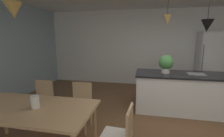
% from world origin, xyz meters
% --- Properties ---
extents(ground_plane, '(10.00, 8.40, 0.04)m').
position_xyz_m(ground_plane, '(0.00, 0.00, -0.02)').
color(ground_plane, brown).
extents(wall_back_kitchen, '(10.00, 0.12, 2.70)m').
position_xyz_m(wall_back_kitchen, '(0.00, 3.26, 1.35)').
color(wall_back_kitchen, white).
rests_on(wall_back_kitchen, ground_plane).
extents(dining_table, '(1.83, 0.91, 0.75)m').
position_xyz_m(dining_table, '(-2.06, -0.89, 0.68)').
color(dining_table, tan).
rests_on(dining_table, ground_plane).
extents(chair_kitchen_end, '(0.43, 0.43, 0.87)m').
position_xyz_m(chair_kitchen_end, '(-0.78, -0.90, 0.47)').
color(chair_kitchen_end, tan).
rests_on(chair_kitchen_end, ground_plane).
extents(chair_far_right, '(0.41, 0.41, 0.87)m').
position_xyz_m(chair_far_right, '(-1.65, -0.07, 0.47)').
color(chair_far_right, tan).
rests_on(chair_far_right, ground_plane).
extents(chair_far_left, '(0.41, 0.41, 0.87)m').
position_xyz_m(chair_far_left, '(-2.47, -0.07, 0.47)').
color(chair_far_left, tan).
rests_on(chair_far_left, ground_plane).
extents(kitchen_island, '(2.11, 0.90, 0.91)m').
position_xyz_m(kitchen_island, '(0.38, 1.13, 0.46)').
color(kitchen_island, silver).
rests_on(kitchen_island, ground_plane).
extents(refrigerator, '(0.65, 0.67, 1.90)m').
position_xyz_m(refrigerator, '(1.52, 2.86, 0.95)').
color(refrigerator, silver).
rests_on(refrigerator, ground_plane).
extents(pendant_over_table, '(0.20, 0.20, 0.77)m').
position_xyz_m(pendant_over_table, '(-2.01, -1.04, 2.03)').
color(pendant_over_table, black).
extents(pendant_over_island_main, '(0.17, 0.17, 0.71)m').
position_xyz_m(pendant_over_island_main, '(-0.03, 1.13, 2.11)').
color(pendant_over_island_main, black).
extents(pendant_over_island_aux, '(0.25, 0.25, 0.86)m').
position_xyz_m(pendant_over_island_aux, '(0.79, 1.13, 1.97)').
color(pendant_over_island_aux, black).
extents(potted_plant_on_island, '(0.33, 0.33, 0.42)m').
position_xyz_m(potted_plant_on_island, '(-0.00, 1.13, 1.13)').
color(potted_plant_on_island, beige).
rests_on(potted_plant_on_island, kitchen_island).
extents(vase_on_dining_table, '(0.11, 0.11, 0.18)m').
position_xyz_m(vase_on_dining_table, '(-1.95, -0.90, 0.84)').
color(vase_on_dining_table, silver).
rests_on(vase_on_dining_table, dining_table).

